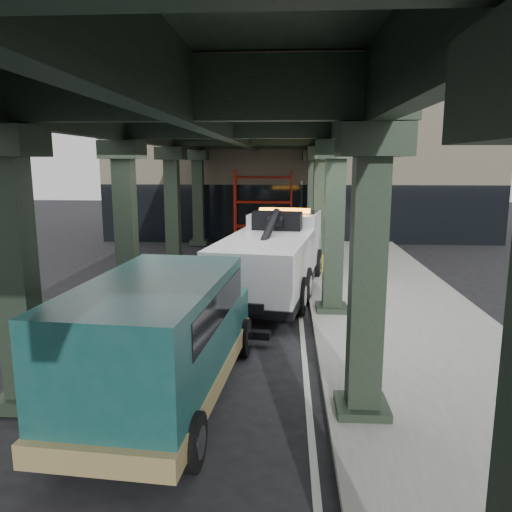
% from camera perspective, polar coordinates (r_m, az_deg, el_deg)
% --- Properties ---
extents(ground, '(90.00, 90.00, 0.00)m').
position_cam_1_polar(ground, '(12.98, -2.27, -9.18)').
color(ground, black).
rests_on(ground, ground).
extents(sidewalk, '(5.00, 40.00, 0.15)m').
position_cam_1_polar(sidewalk, '(15.15, 15.83, -6.36)').
color(sidewalk, gray).
rests_on(sidewalk, ground).
extents(lane_stripe, '(0.12, 38.00, 0.01)m').
position_cam_1_polar(lane_stripe, '(14.82, 5.11, -6.64)').
color(lane_stripe, silver).
rests_on(lane_stripe, ground).
extents(viaduct, '(7.40, 32.00, 6.40)m').
position_cam_1_polar(viaduct, '(14.28, -3.26, 14.89)').
color(viaduct, black).
rests_on(viaduct, ground).
extents(building, '(22.00, 10.00, 8.00)m').
position_cam_1_polar(building, '(32.15, 4.91, 9.93)').
color(building, '#C6B793').
rests_on(building, ground).
extents(scaffolding, '(3.08, 0.88, 4.00)m').
position_cam_1_polar(scaffolding, '(26.92, 0.83, 5.79)').
color(scaffolding, red).
rests_on(scaffolding, ground).
extents(tow_truck, '(3.70, 9.01, 2.88)m').
position_cam_1_polar(tow_truck, '(16.86, 2.20, 0.41)').
color(tow_truck, black).
rests_on(tow_truck, ground).
extents(towed_van, '(2.82, 6.15, 2.42)m').
position_cam_1_polar(towed_van, '(9.31, -10.64, -9.00)').
color(towed_van, '#124240').
rests_on(towed_van, ground).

